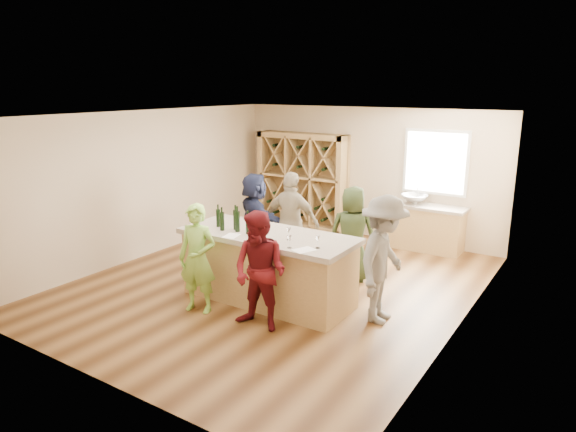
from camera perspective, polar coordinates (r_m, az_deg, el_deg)
The scene contains 34 objects.
floor at distance 8.73m, azimuth -1.28°, elevation -7.84°, with size 6.00×7.00×0.10m, color brown.
ceiling at distance 8.10m, azimuth -1.39°, elevation 11.53°, with size 6.00×7.00×0.10m, color white.
wall_back at distance 11.35m, azimuth 8.83°, elevation 4.81°, with size 6.00×0.10×2.80m, color #CCB594.
wall_front at distance 5.83m, azimuth -21.44°, elevation -5.16°, with size 6.00×0.10×2.80m, color #CCB594.
wall_left at distance 10.29m, azimuth -15.54°, elevation 3.48°, with size 0.10×7.00×2.80m, color #CCB594.
wall_right at distance 7.09m, azimuth 19.50°, elevation -1.59°, with size 0.10×7.00×2.80m, color #CCB594.
window_frame at distance 10.71m, azimuth 16.09°, elevation 5.75°, with size 1.30×0.06×1.30m, color white.
window_pane at distance 10.67m, azimuth 16.03°, elevation 5.73°, with size 1.18×0.01×1.18m, color white.
wine_rack at distance 11.85m, azimuth 1.58°, elevation 3.90°, with size 2.20×0.45×2.20m, color tan.
back_counter_base at distance 10.75m, azimuth 14.67°, elevation -1.33°, with size 1.60×0.58×0.86m, color tan.
back_counter_top at distance 10.64m, azimuth 14.83°, elevation 1.06°, with size 1.70×0.62×0.06m, color #A89B8A.
sink at distance 10.67m, azimuth 13.85°, elevation 1.84°, with size 0.54×0.54×0.19m, color silver.
faucet at distance 10.83m, azimuth 14.19°, elevation 2.30°, with size 0.02×0.02×0.30m, color silver.
tasting_counter_base at distance 7.92m, azimuth -2.22°, elevation -5.95°, with size 2.60×1.00×1.00m, color tan.
tasting_counter_top at distance 7.75m, azimuth -2.25°, elevation -2.20°, with size 2.72×1.12×0.08m, color #A89B8A.
wine_bottle_a at distance 8.13m, azimuth -7.75°, elevation -0.23°, with size 0.07×0.07×0.28m, color black.
wine_bottle_b at distance 7.92m, azimuth -7.34°, elevation -0.58°, with size 0.07×0.07×0.29m, color black.
wine_bottle_c at distance 7.94m, azimuth -5.83°, elevation -0.42°, with size 0.08×0.08×0.31m, color black.
wine_bottle_d at distance 7.82m, azimuth -5.64°, elevation -0.61°, with size 0.08×0.08×0.32m, color black.
wine_bottle_e at distance 7.69m, azimuth -4.46°, elevation -0.99°, with size 0.07×0.07×0.28m, color black.
wine_glass_b at distance 7.27m, azimuth -3.22°, elevation -2.28°, with size 0.07×0.07×0.18m, color white.
wine_glass_c at distance 7.02m, azimuth 0.15°, elevation -2.91°, with size 0.06×0.06×0.17m, color white.
wine_glass_d at distance 7.38m, azimuth 0.09°, elevation -2.00°, with size 0.07×0.07×0.18m, color white.
wine_glass_e at distance 7.03m, azimuth 3.32°, elevation -2.95°, with size 0.06×0.06×0.16m, color white.
tasting_menu_a at distance 7.65m, azimuth -6.30°, elevation -2.19°, with size 0.20×0.27×0.00m, color white.
tasting_menu_b at distance 7.33m, azimuth -2.79°, elevation -2.86°, with size 0.21×0.28×0.00m, color white.
tasting_menu_c at distance 6.96m, azimuth 1.80°, elevation -3.79°, with size 0.21×0.29×0.00m, color white.
person_near_left at distance 7.58m, azimuth -10.02°, elevation -4.67°, with size 0.59×0.43×1.61m, color #8CC64C.
person_near_right at distance 6.92m, azimuth -3.13°, elevation -6.18°, with size 0.80×0.44×1.65m, color #590F14.
person_server at distance 7.22m, azimuth 10.56°, elevation -4.81°, with size 1.17×0.54×1.81m, color slate.
person_far_mid at distance 9.05m, azimuth 0.41°, elevation -0.70°, with size 1.05×0.54×1.79m, color gray.
person_far_right at distance 8.70m, azimuth 7.18°, elevation -2.00°, with size 0.80×0.52×1.63m, color #263319.
person_far_left at distance 9.67m, azimuth -3.69°, elevation -0.10°, with size 1.56×0.56×1.68m, color #191E38.
wine_bottle_f at distance 7.44m, azimuth -3.28°, elevation -1.41°, with size 0.07×0.07×0.30m, color black.
Camera 1 is at (4.56, -6.68, 3.25)m, focal length 32.00 mm.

